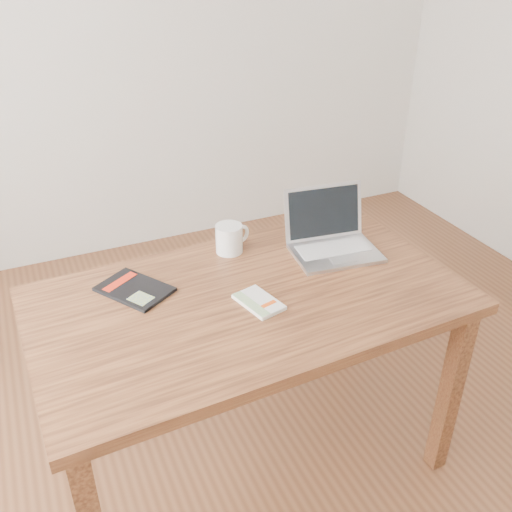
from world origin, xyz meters
name	(u,v)px	position (x,y,z in m)	size (l,w,h in m)	color
room	(262,121)	(-0.07, 0.00, 1.36)	(4.04, 4.04, 2.70)	#57331E
desk	(249,318)	(-0.04, 0.15, 0.66)	(1.38, 0.83, 0.75)	#532E19
white_guidebook	(259,302)	(-0.03, 0.10, 0.76)	(0.13, 0.17, 0.01)	silver
black_guidebook	(134,289)	(-0.37, 0.32, 0.76)	(0.25, 0.27, 0.01)	black
laptop	(331,238)	(0.35, 0.30, 0.79)	(0.33, 0.29, 0.21)	silver
coffee_mug	(230,238)	(0.01, 0.44, 0.80)	(0.14, 0.10, 0.10)	white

